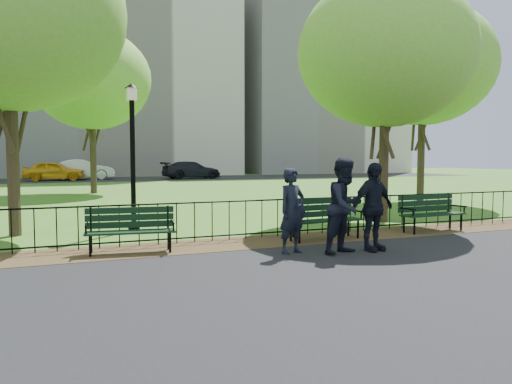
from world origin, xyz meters
name	(u,v)px	position (x,y,z in m)	size (l,w,h in m)	color
ground	(329,251)	(0.00, 0.00, 0.00)	(120.00, 120.00, 0.00)	#39691B
asphalt_path	(459,294)	(0.00, -3.40, 0.01)	(60.00, 9.20, 0.01)	black
dirt_strip	(295,239)	(0.00, 1.50, 0.01)	(60.00, 1.60, 0.01)	#3E2E19
far_street	(114,179)	(0.00, 35.00, 0.01)	(70.00, 9.00, 0.01)	black
iron_fence	(285,216)	(0.00, 2.00, 0.50)	(24.06, 0.06, 1.00)	black
apartment_mid	(116,35)	(2.00, 48.00, 15.00)	(24.00, 15.00, 30.00)	beige
apartment_east	(311,77)	(26.00, 48.00, 12.00)	(20.00, 15.00, 24.00)	beige
park_bench_main	(311,213)	(0.22, 1.16, 0.64)	(1.94, 0.67, 1.02)	black
park_bench_left_a	(130,225)	(-3.67, 1.36, 0.55)	(1.75, 0.74, 0.97)	black
park_bench_right_a	(430,209)	(3.69, 1.30, 0.58)	(1.82, 0.65, 1.01)	black
lamppost	(133,151)	(-3.15, 4.31, 2.02)	(0.33, 0.33, 3.71)	black
tree_near_w	(8,12)	(-5.88, 4.60, 5.22)	(5.40, 5.40, 7.52)	#2D2116
tree_near_e	(386,52)	(3.83, 3.39, 4.84)	(5.01, 5.01, 6.98)	#2D2116
tree_mid_e	(423,65)	(9.36, 8.21, 5.69)	(5.88, 5.88, 8.20)	#2D2116
tree_far_c	(91,79)	(-2.96, 18.63, 5.85)	(6.05, 6.05, 8.43)	#2D2116
person_left	(292,211)	(-0.80, 0.07, 0.84)	(0.60, 0.40, 1.65)	black
person_mid	(345,206)	(0.14, -0.35, 0.93)	(0.90, 0.47, 1.84)	black
person_right	(373,207)	(0.79, -0.33, 0.89)	(1.03, 0.42, 1.76)	black
taxi	(54,171)	(-4.73, 34.05, 0.79)	(1.84, 4.58, 1.56)	gold
sedan_silver	(84,169)	(-2.40, 35.45, 0.85)	(1.77, 5.07, 1.67)	#B9BBC1
sedan_dark	(192,170)	(6.37, 33.55, 0.76)	(2.09, 5.14, 1.49)	black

